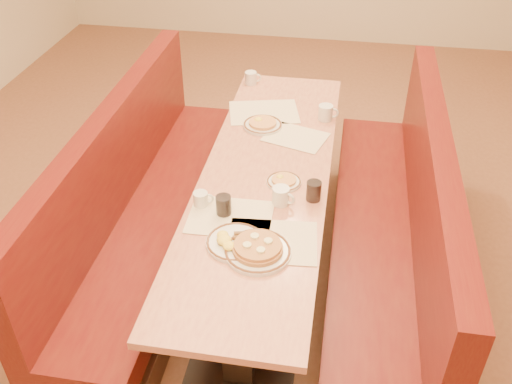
% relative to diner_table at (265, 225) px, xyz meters
% --- Properties ---
extents(ground, '(8.00, 8.00, 0.00)m').
position_rel_diner_table_xyz_m(ground, '(0.00, 0.00, -0.37)').
color(ground, '#9E6647').
rests_on(ground, ground).
extents(diner_table, '(0.70, 2.50, 0.75)m').
position_rel_diner_table_xyz_m(diner_table, '(0.00, 0.00, 0.00)').
color(diner_table, black).
rests_on(diner_table, ground).
extents(booth_left, '(0.55, 2.50, 1.05)m').
position_rel_diner_table_xyz_m(booth_left, '(-0.73, 0.00, -0.01)').
color(booth_left, '#4C3326').
rests_on(booth_left, ground).
extents(booth_right, '(0.55, 2.50, 1.05)m').
position_rel_diner_table_xyz_m(booth_right, '(0.73, 0.00, -0.01)').
color(booth_right, '#4C3326').
rests_on(booth_right, ground).
extents(placemat_near_left, '(0.42, 0.32, 0.00)m').
position_rel_diner_table_xyz_m(placemat_near_left, '(-0.11, -0.42, 0.38)').
color(placemat_near_left, beige).
rests_on(placemat_near_left, diner_table).
extents(placemat_near_right, '(0.44, 0.35, 0.00)m').
position_rel_diner_table_xyz_m(placemat_near_right, '(0.12, -0.57, 0.38)').
color(placemat_near_right, beige).
rests_on(placemat_near_right, diner_table).
extents(placemat_far_left, '(0.51, 0.43, 0.00)m').
position_rel_diner_table_xyz_m(placemat_far_left, '(-0.12, 0.69, 0.38)').
color(placemat_far_left, beige).
rests_on(placemat_far_left, diner_table).
extents(placemat_far_right, '(0.42, 0.36, 0.00)m').
position_rel_diner_table_xyz_m(placemat_far_right, '(0.12, 0.41, 0.38)').
color(placemat_far_right, beige).
rests_on(placemat_far_right, diner_table).
extents(pancake_plate, '(0.31, 0.31, 0.07)m').
position_rel_diner_table_xyz_m(pancake_plate, '(0.07, -0.66, 0.40)').
color(pancake_plate, silver).
rests_on(pancake_plate, diner_table).
extents(eggs_plate, '(0.28, 0.28, 0.06)m').
position_rel_diner_table_xyz_m(eggs_plate, '(-0.05, -0.62, 0.39)').
color(eggs_plate, silver).
rests_on(eggs_plate, diner_table).
extents(extra_plate_mid, '(0.19, 0.19, 0.04)m').
position_rel_diner_table_xyz_m(extra_plate_mid, '(0.11, -0.08, 0.39)').
color(extra_plate_mid, silver).
rests_on(extra_plate_mid, diner_table).
extents(extra_plate_far, '(0.24, 0.24, 0.05)m').
position_rel_diner_table_xyz_m(extra_plate_far, '(-0.10, 0.50, 0.39)').
color(extra_plate_far, silver).
rests_on(extra_plate_far, diner_table).
extents(coffee_mug_a, '(0.12, 0.09, 0.09)m').
position_rel_diner_table_xyz_m(coffee_mug_a, '(0.12, -0.27, 0.42)').
color(coffee_mug_a, silver).
rests_on(coffee_mug_a, diner_table).
extents(coffee_mug_b, '(0.10, 0.07, 0.08)m').
position_rel_diner_table_xyz_m(coffee_mug_b, '(-0.28, -0.35, 0.42)').
color(coffee_mug_b, silver).
rests_on(coffee_mug_b, diner_table).
extents(coffee_mug_c, '(0.13, 0.09, 0.10)m').
position_rel_diner_table_xyz_m(coffee_mug_c, '(0.28, 0.66, 0.43)').
color(coffee_mug_c, silver).
rests_on(coffee_mug_c, diner_table).
extents(coffee_mug_d, '(0.12, 0.08, 0.09)m').
position_rel_diner_table_xyz_m(coffee_mug_d, '(-0.28, 1.10, 0.42)').
color(coffee_mug_d, silver).
rests_on(coffee_mug_d, diner_table).
extents(soda_tumbler_near, '(0.08, 0.08, 0.11)m').
position_rel_diner_table_xyz_m(soda_tumbler_near, '(-0.15, -0.40, 0.43)').
color(soda_tumbler_near, black).
rests_on(soda_tumbler_near, diner_table).
extents(soda_tumbler_mid, '(0.08, 0.08, 0.11)m').
position_rel_diner_table_xyz_m(soda_tumbler_mid, '(0.28, -0.20, 0.43)').
color(soda_tumbler_mid, black).
rests_on(soda_tumbler_mid, diner_table).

